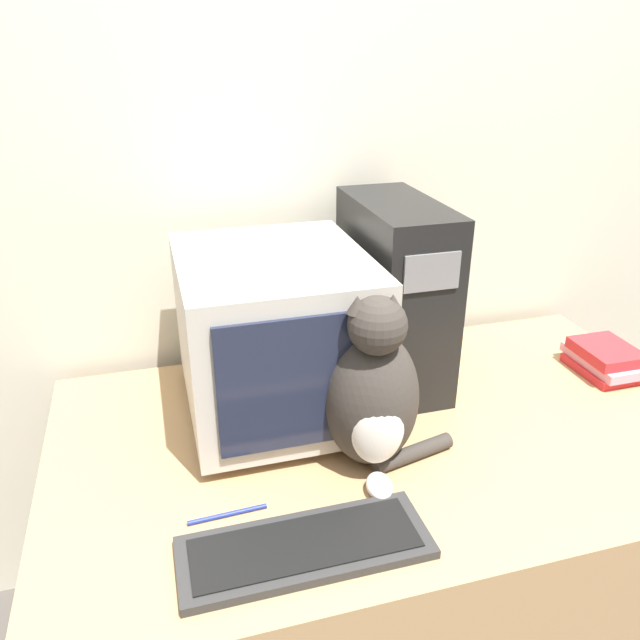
{
  "coord_description": "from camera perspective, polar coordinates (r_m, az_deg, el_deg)",
  "views": [
    {
      "loc": [
        -0.49,
        -0.66,
        1.54
      ],
      "look_at": [
        -0.16,
        0.48,
        1.0
      ],
      "focal_mm": 35.0,
      "sensor_mm": 36.0,
      "label": 1
    }
  ],
  "objects": [
    {
      "name": "crt_monitor",
      "position": [
        1.42,
        -4.14,
        -1.34
      ],
      "size": [
        0.41,
        0.48,
        0.39
      ],
      "color": "#BCB7AD",
      "rests_on": "desk"
    },
    {
      "name": "cat",
      "position": [
        1.27,
        4.82,
        -6.74
      ],
      "size": [
        0.29,
        0.27,
        0.39
      ],
      "rotation": [
        0.0,
        0.0,
        -0.17
      ],
      "color": "#38332D",
      "rests_on": "desk"
    },
    {
      "name": "wall_back",
      "position": [
        1.71,
        0.86,
        14.96
      ],
      "size": [
        7.0,
        0.05,
        2.5
      ],
      "color": "beige",
      "rests_on": "ground_plane"
    },
    {
      "name": "computer_tower",
      "position": [
        1.57,
        6.78,
        2.41
      ],
      "size": [
        0.18,
        0.4,
        0.47
      ],
      "color": "black",
      "rests_on": "desk"
    },
    {
      "name": "pen",
      "position": [
        1.24,
        -8.45,
        -17.18
      ],
      "size": [
        0.15,
        0.02,
        0.01
      ],
      "color": "navy",
      "rests_on": "desk"
    },
    {
      "name": "desk",
      "position": [
        1.69,
        5.95,
        -19.91
      ],
      "size": [
        1.52,
        0.89,
        0.72
      ],
      "color": "tan",
      "rests_on": "ground_plane"
    },
    {
      "name": "keyboard",
      "position": [
        1.16,
        -1.38,
        -20.06
      ],
      "size": [
        0.44,
        0.16,
        0.02
      ],
      "color": "#2D2D2D",
      "rests_on": "desk"
    },
    {
      "name": "book_stack",
      "position": [
        1.82,
        24.51,
        -3.28
      ],
      "size": [
        0.14,
        0.21,
        0.08
      ],
      "color": "red",
      "rests_on": "desk"
    }
  ]
}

